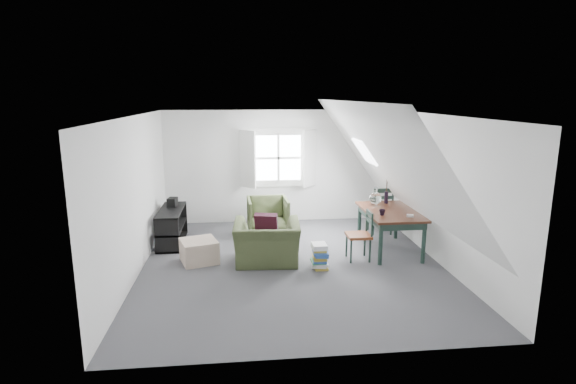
{
  "coord_description": "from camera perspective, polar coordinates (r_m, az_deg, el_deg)",
  "views": [
    {
      "loc": [
        -0.83,
        -7.12,
        2.82
      ],
      "look_at": [
        -0.01,
        0.6,
        1.13
      ],
      "focal_mm": 28.0,
      "sensor_mm": 36.0,
      "label": 1
    }
  ],
  "objects": [
    {
      "name": "ottoman",
      "position": [
        7.92,
        -11.22,
        -7.36
      ],
      "size": [
        0.73,
        0.73,
        0.39
      ],
      "primitive_type": "cube",
      "rotation": [
        0.0,
        0.0,
        0.31
      ],
      "color": "tan",
      "rests_on": "floor"
    },
    {
      "name": "armchair_near",
      "position": [
        7.82,
        -2.66,
        -8.91
      ],
      "size": [
        1.16,
        1.03,
        0.72
      ],
      "primitive_type": "imported",
      "rotation": [
        0.0,
        0.0,
        3.08
      ],
      "color": "#384323",
      "rests_on": "floor"
    },
    {
      "name": "skylight",
      "position": [
        8.82,
        9.67,
        5.07
      ],
      "size": [
        0.35,
        0.75,
        0.47
      ],
      "primitive_type": "cube",
      "rotation": [
        0.0,
        0.95,
        0.0
      ],
      "color": "white",
      "rests_on": "slope_right"
    },
    {
      "name": "media_shelf",
      "position": [
        8.96,
        -14.57,
        -4.48
      ],
      "size": [
        0.43,
        1.3,
        0.67
      ],
      "rotation": [
        0.0,
        0.0,
        0.03
      ],
      "color": "black",
      "rests_on": "floor"
    },
    {
      "name": "throw_pillow",
      "position": [
        7.75,
        -2.78,
        -4.08
      ],
      "size": [
        0.43,
        0.31,
        0.4
      ],
      "primitive_type": "cube",
      "rotation": [
        0.31,
        0.0,
        -0.22
      ],
      "color": "#3A0F20",
      "rests_on": "armchair_near"
    },
    {
      "name": "dormer_window",
      "position": [
        9.93,
        -1.22,
        4.32
      ],
      "size": [
        1.71,
        0.35,
        1.3
      ],
      "color": "white",
      "rests_on": "wall_back"
    },
    {
      "name": "cup",
      "position": [
        8.01,
        11.84,
        -2.9
      ],
      "size": [
        0.14,
        0.14,
        0.1
      ],
      "primitive_type": "imported",
      "rotation": [
        0.0,
        0.0,
        0.35
      ],
      "color": "black",
      "rests_on": "dining_table"
    },
    {
      "name": "wall_left",
      "position": [
        7.48,
        -18.81,
        -0.53
      ],
      "size": [
        0.0,
        5.5,
        5.5
      ],
      "primitive_type": "plane",
      "rotation": [
        1.57,
        0.0,
        1.57
      ],
      "color": "white",
      "rests_on": "ground"
    },
    {
      "name": "wall_front",
      "position": [
        4.72,
        4.45,
        -7.22
      ],
      "size": [
        5.0,
        0.0,
        5.0
      ],
      "primitive_type": "plane",
      "rotation": [
        -1.57,
        0.0,
        0.0
      ],
      "color": "white",
      "rests_on": "ground"
    },
    {
      "name": "paper_box",
      "position": [
        8.02,
        15.24,
        -2.92
      ],
      "size": [
        0.14,
        0.11,
        0.04
      ],
      "primitive_type": "cube",
      "rotation": [
        0.0,
        0.0,
        -0.37
      ],
      "color": "white",
      "rests_on": "dining_table"
    },
    {
      "name": "armchair_far",
      "position": [
        9.37,
        -2.55,
        -5.28
      ],
      "size": [
        0.85,
        0.87,
        0.76
      ],
      "primitive_type": "imported",
      "rotation": [
        0.0,
        0.0,
        0.04
      ],
      "color": "#384323",
      "rests_on": "floor"
    },
    {
      "name": "electronics_box",
      "position": [
        9.13,
        -14.46,
        -1.28
      ],
      "size": [
        0.2,
        0.25,
        0.18
      ],
      "primitive_type": "cube",
      "rotation": [
        0.0,
        0.0,
        -0.16
      ],
      "color": "black",
      "rests_on": "media_shelf"
    },
    {
      "name": "dining_table",
      "position": [
        8.39,
        12.81,
        -2.97
      ],
      "size": [
        0.92,
        1.53,
        0.76
      ],
      "rotation": [
        0.0,
        0.0,
        0.01
      ],
      "color": "#371C13",
      "rests_on": "floor"
    },
    {
      "name": "slope_left",
      "position": [
        7.24,
        -11.74,
        3.69
      ],
      "size": [
        3.19,
        5.5,
        4.48
      ],
      "primitive_type": "plane",
      "rotation": [
        0.0,
        2.19,
        0.0
      ],
      "color": "white",
      "rests_on": "wall_left"
    },
    {
      "name": "wall_right",
      "position": [
        8.02,
        18.61,
        0.31
      ],
      "size": [
        0.0,
        5.5,
        5.5
      ],
      "primitive_type": "plane",
      "rotation": [
        1.57,
        0.0,
        -1.57
      ],
      "color": "white",
      "rests_on": "ground"
    },
    {
      "name": "slope_right",
      "position": [
        7.58,
        12.32,
        4.04
      ],
      "size": [
        3.19,
        5.5,
        4.48
      ],
      "primitive_type": "plane",
      "rotation": [
        0.0,
        -2.19,
        0.0
      ],
      "color": "white",
      "rests_on": "wall_right"
    },
    {
      "name": "dining_chair_far",
      "position": [
        9.46,
        11.69,
        -2.12
      ],
      "size": [
        0.46,
        0.46,
        0.99
      ],
      "rotation": [
        0.0,
        0.0,
        2.93
      ],
      "color": "maroon",
      "rests_on": "floor"
    },
    {
      "name": "ceiling",
      "position": [
        7.18,
        0.59,
        9.69
      ],
      "size": [
        5.5,
        5.5,
        0.0
      ],
      "primitive_type": "plane",
      "rotation": [
        3.14,
        0.0,
        0.0
      ],
      "color": "white",
      "rests_on": "wall_back"
    },
    {
      "name": "dining_chair_near",
      "position": [
        7.9,
        9.19,
        -5.35
      ],
      "size": [
        0.41,
        0.41,
        0.87
      ],
      "rotation": [
        0.0,
        0.0,
        -1.74
      ],
      "color": "maroon",
      "rests_on": "floor"
    },
    {
      "name": "floor",
      "position": [
        7.71,
        0.55,
        -9.22
      ],
      "size": [
        5.5,
        5.5,
        0.0
      ],
      "primitive_type": "plane",
      "color": "#48484D",
      "rests_on": "ground"
    },
    {
      "name": "magazine_stack",
      "position": [
        7.52,
        4.07,
        -8.12
      ],
      "size": [
        0.31,
        0.37,
        0.41
      ],
      "rotation": [
        0.0,
        0.0,
        0.08
      ],
      "color": "#B29933",
      "rests_on": "floor"
    },
    {
      "name": "wall_back",
      "position": [
        10.03,
        -1.25,
        3.24
      ],
      "size": [
        5.0,
        0.0,
        5.0
      ],
      "primitive_type": "plane",
      "rotation": [
        1.57,
        0.0,
        0.0
      ],
      "color": "white",
      "rests_on": "ground"
    },
    {
      "name": "demijohn",
      "position": [
        8.7,
        11.01,
        -0.72
      ],
      "size": [
        0.24,
        0.24,
        0.34
      ],
      "rotation": [
        0.0,
        0.0,
        -0.15
      ],
      "color": "silver",
      "rests_on": "dining_table"
    },
    {
      "name": "vase_twigs",
      "position": [
        8.87,
        12.36,
        -0.59
      ],
      "size": [
        0.07,
        0.08,
        0.58
      ],
      "rotation": [
        0.0,
        0.0,
        0.04
      ],
      "color": "black",
      "rests_on": "dining_table"
    }
  ]
}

